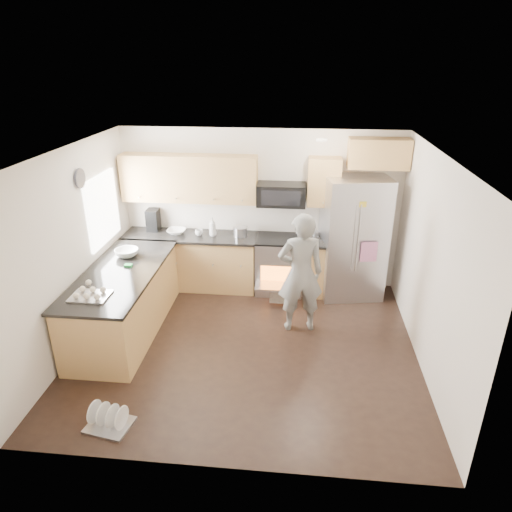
# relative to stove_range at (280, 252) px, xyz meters

# --- Properties ---
(ground) EXTENTS (4.50, 4.50, 0.00)m
(ground) POSITION_rel_stove_range_xyz_m (-0.35, -1.69, -0.68)
(ground) COLOR black
(ground) RESTS_ON ground
(room_shell) EXTENTS (4.54, 4.04, 2.62)m
(room_shell) POSITION_rel_stove_range_xyz_m (-0.39, -1.68, 1.00)
(room_shell) COLOR white
(room_shell) RESTS_ON ground
(back_cabinet_run) EXTENTS (4.45, 0.64, 2.50)m
(back_cabinet_run) POSITION_rel_stove_range_xyz_m (-0.94, 0.06, 0.29)
(back_cabinet_run) COLOR tan
(back_cabinet_run) RESTS_ON ground
(peninsula) EXTENTS (0.96, 2.36, 1.03)m
(peninsula) POSITION_rel_stove_range_xyz_m (-2.10, -1.44, -0.21)
(peninsula) COLOR tan
(peninsula) RESTS_ON ground
(stove_range) EXTENTS (0.76, 0.97, 1.79)m
(stove_range) POSITION_rel_stove_range_xyz_m (0.00, 0.00, 0.00)
(stove_range) COLOR #B7B7BC
(stove_range) RESTS_ON ground
(refrigerator) EXTENTS (1.07, 0.90, 1.95)m
(refrigerator) POSITION_rel_stove_range_xyz_m (1.15, 0.01, 0.30)
(refrigerator) COLOR #B7B7BC
(refrigerator) RESTS_ON ground
(person) EXTENTS (0.70, 0.52, 1.74)m
(person) POSITION_rel_stove_range_xyz_m (0.34, -1.15, 0.19)
(person) COLOR gray
(person) RESTS_ON ground
(dish_rack) EXTENTS (0.51, 0.44, 0.28)m
(dish_rack) POSITION_rel_stove_range_xyz_m (-1.62, -3.28, -0.60)
(dish_rack) COLOR #B7B7BC
(dish_rack) RESTS_ON ground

